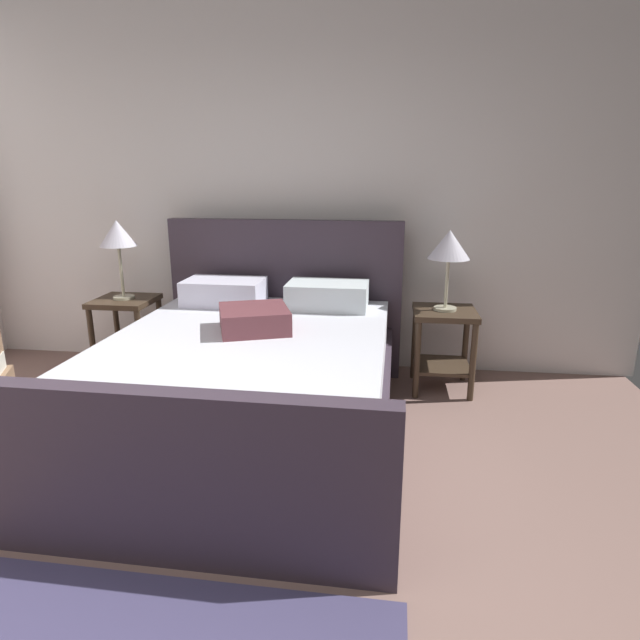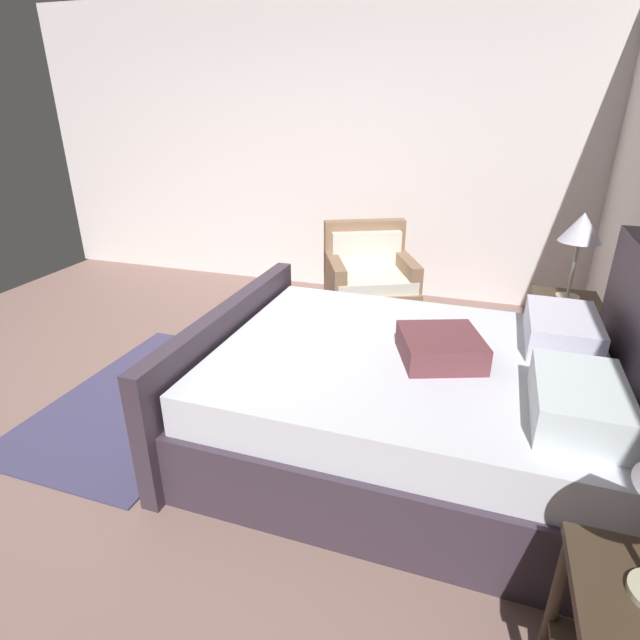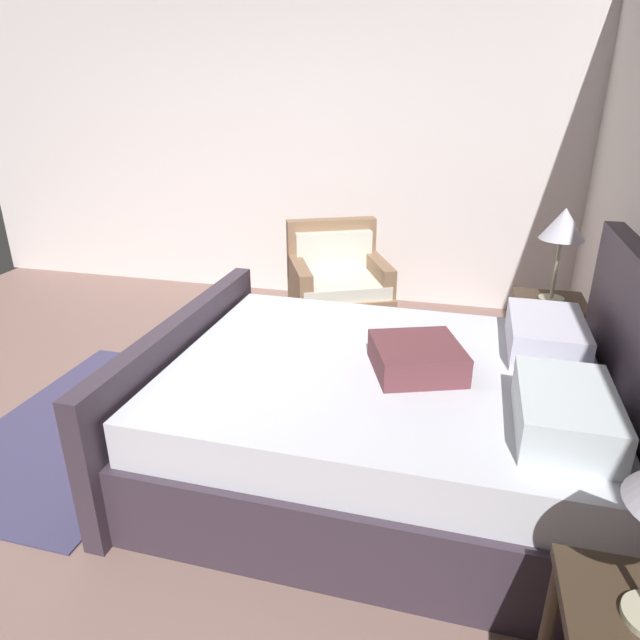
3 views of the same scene
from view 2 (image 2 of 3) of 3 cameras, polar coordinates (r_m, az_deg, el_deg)
The scene contains 7 objects.
ground_plane at distance 3.56m, azimuth -17.22°, elevation -9.40°, with size 5.27×5.76×0.02m, color #84655C.
wall_side_left at distance 5.43m, azimuth -2.37°, elevation 18.79°, with size 0.12×5.88×2.82m, color white.
bed at distance 2.87m, azimuth 10.89°, elevation -8.77°, with size 1.84×2.32×1.20m.
nightstand_left at distance 3.98m, azimuth 25.73°, elevation -0.42°, with size 0.44×0.44×0.60m.
table_lamp_left at distance 3.79m, azimuth 27.54°, elevation 9.01°, with size 0.27×0.27×0.60m.
armchair at distance 4.44m, azimuth 5.56°, elevation 3.51°, with size 0.96×0.96×0.90m.
area_rug at distance 3.67m, azimuth -19.04°, elevation -8.29°, with size 1.81×1.11×0.01m, color #423D60.
Camera 2 is at (2.39, 1.86, 1.87)m, focal length 28.20 mm.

